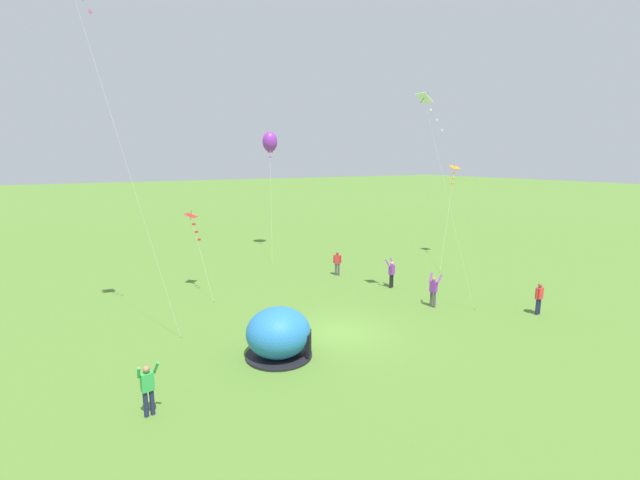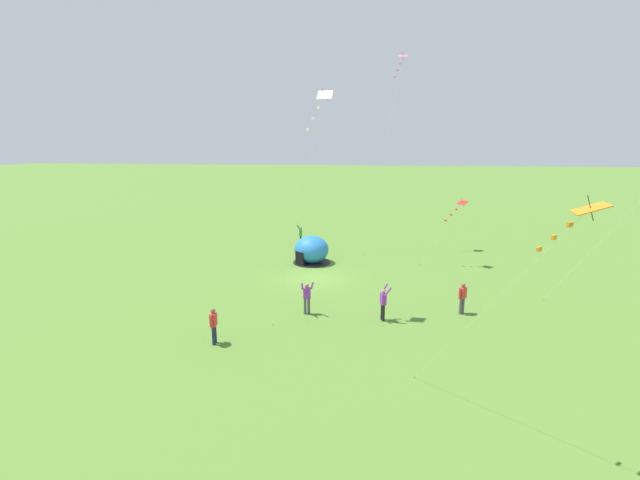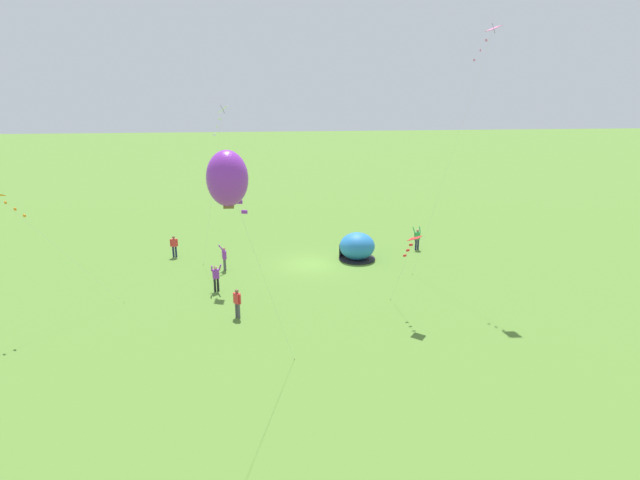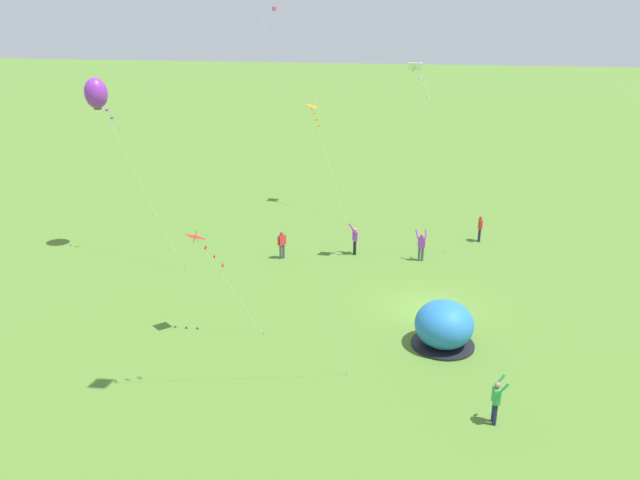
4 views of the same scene
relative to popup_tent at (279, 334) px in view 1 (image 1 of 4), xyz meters
name	(u,v)px [view 1 (image 1 of 4)]	position (x,y,z in m)	size (l,w,h in m)	color
ground_plane	(342,333)	(3.58, 0.70, -1.00)	(300.00, 300.00, 0.00)	#517A2D
popup_tent	(279,334)	(0.00, 0.00, 0.00)	(2.81, 2.81, 2.10)	#2672BF
person_near_tent	(433,290)	(9.98, 1.24, 0.00)	(0.58, 0.70, 1.89)	#4C4C51
person_flying_kite	(391,273)	(10.30, 5.26, 0.00)	(0.70, 0.59, 1.89)	black
person_center_field	(337,262)	(8.87, 9.48, -0.03)	(0.43, 0.46, 1.72)	#4C4C51
person_far_back	(539,297)	(13.98, -2.41, -0.03)	(0.59, 0.26, 1.72)	#1E2347
person_arms_raised	(148,387)	(-5.38, -1.78, 0.00)	(0.67, 0.52, 1.89)	#1E2347
kite_purple	(270,142)	(8.55, 20.19, 8.60)	(3.10, 6.22, 10.49)	silver
kite_red	(193,221)	(-0.72, 10.77, 3.42)	(0.90, 3.34, 5.05)	silver
kite_orange	(454,172)	(20.13, 9.63, 6.11)	(5.02, 3.82, 7.76)	silver
kite_white	(428,108)	(9.65, 1.95, 9.76)	(2.48, 2.77, 11.55)	silver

